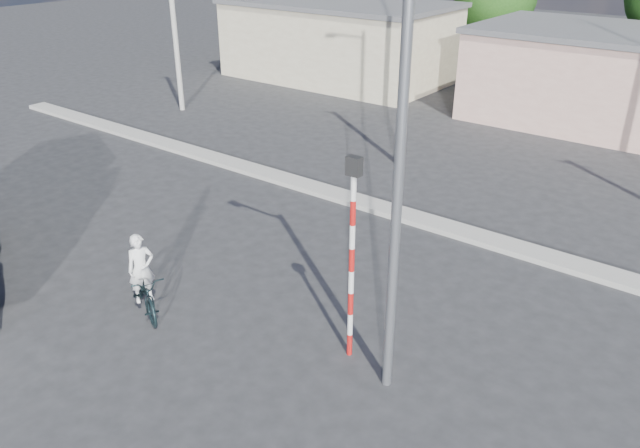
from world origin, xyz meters
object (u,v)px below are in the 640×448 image
Objects in this scene: bicycle at (144,291)px; streetlight at (392,138)px; cyclist at (143,280)px; traffic_pole at (352,244)px.

streetlight is at bearing -52.50° from bicycle.
bicycle is at bearing 0.00° from cyclist.
streetlight reaches higher than cyclist.
traffic_pole is at bearing -46.68° from bicycle.
bicycle is 0.47× the size of traffic_pole.
cyclist is 5.21m from traffic_pole.
traffic_pole is 0.48× the size of streetlight.
streetlight is at bearing -52.50° from cyclist.
streetlight is (5.59, 1.25, 4.14)m from cyclist.
streetlight is (5.59, 1.25, 4.42)m from bicycle.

